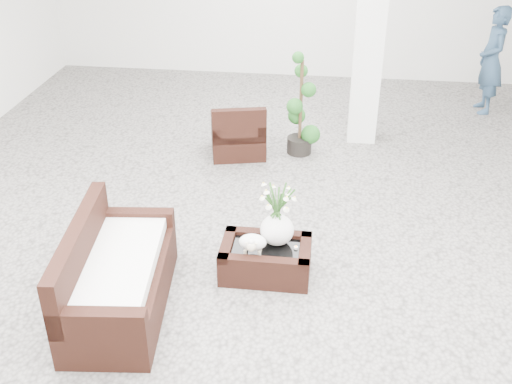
# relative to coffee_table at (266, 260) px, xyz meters

# --- Properties ---
(ground) EXTENTS (11.00, 11.00, 0.00)m
(ground) POSITION_rel_coffee_table_xyz_m (-0.17, 0.67, -0.16)
(ground) COLOR gray
(ground) RESTS_ON ground
(column) EXTENTS (0.40, 0.40, 3.50)m
(column) POSITION_rel_coffee_table_xyz_m (1.03, 3.47, 1.59)
(column) COLOR white
(column) RESTS_ON ground
(coffee_table) EXTENTS (0.90, 0.60, 0.31)m
(coffee_table) POSITION_rel_coffee_table_xyz_m (0.00, 0.00, 0.00)
(coffee_table) COLOR black
(coffee_table) RESTS_ON ground
(sheep_figurine) EXTENTS (0.28, 0.23, 0.21)m
(sheep_figurine) POSITION_rel_coffee_table_xyz_m (-0.12, -0.10, 0.26)
(sheep_figurine) COLOR white
(sheep_figurine) RESTS_ON coffee_table
(planter_narcissus) EXTENTS (0.44, 0.44, 0.80)m
(planter_narcissus) POSITION_rel_coffee_table_xyz_m (0.10, 0.10, 0.56)
(planter_narcissus) COLOR white
(planter_narcissus) RESTS_ON coffee_table
(tealight) EXTENTS (0.04, 0.04, 0.03)m
(tealight) POSITION_rel_coffee_table_xyz_m (0.30, 0.02, 0.17)
(tealight) COLOR white
(tealight) RESTS_ON coffee_table
(armchair) EXTENTS (0.87, 0.84, 0.78)m
(armchair) POSITION_rel_coffee_table_xyz_m (-0.71, 2.74, 0.23)
(armchair) COLOR black
(armchair) RESTS_ON ground
(loveseat) EXTENTS (0.97, 1.75, 0.90)m
(loveseat) POSITION_rel_coffee_table_xyz_m (-1.28, -0.70, 0.29)
(loveseat) COLOR black
(loveseat) RESTS_ON ground
(topiary) EXTENTS (0.38, 0.38, 1.44)m
(topiary) POSITION_rel_coffee_table_xyz_m (0.15, 2.86, 0.56)
(topiary) COLOR #1B5019
(topiary) RESTS_ON ground
(shopper) EXTENTS (0.46, 0.65, 1.70)m
(shopper) POSITION_rel_coffee_table_xyz_m (3.02, 4.80, 0.69)
(shopper) COLOR navy
(shopper) RESTS_ON ground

